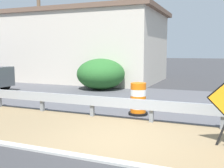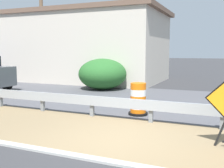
% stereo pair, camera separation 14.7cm
% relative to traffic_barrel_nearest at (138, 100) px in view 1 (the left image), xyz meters
% --- Properties ---
extents(ground_plane, '(160.00, 160.00, 0.00)m').
position_rel_traffic_barrel_nearest_xyz_m(ground_plane, '(-2.85, -0.33, -0.50)').
color(ground_plane, '#333335').
extents(median_dirt_strip, '(3.40, 120.00, 0.01)m').
position_rel_traffic_barrel_nearest_xyz_m(median_dirt_strip, '(-2.35, -0.33, -0.50)').
color(median_dirt_strip, '#7F6B4C').
rests_on(median_dirt_strip, ground).
extents(far_lane_asphalt, '(7.31, 120.00, 0.00)m').
position_rel_traffic_barrel_nearest_xyz_m(far_lane_asphalt, '(3.01, -0.33, -0.50)').
color(far_lane_asphalt, '#4C4C51').
rests_on(far_lane_asphalt, ground).
extents(curb_near_edge, '(0.20, 120.00, 0.11)m').
position_rel_traffic_barrel_nearest_xyz_m(curb_near_edge, '(-4.15, -0.33, -0.50)').
color(curb_near_edge, '#ADADA8').
rests_on(curb_near_edge, ground).
extents(guardrail_median, '(0.18, 43.09, 0.71)m').
position_rel_traffic_barrel_nearest_xyz_m(guardrail_median, '(-0.88, 1.37, 0.01)').
color(guardrail_median, '#999EA3').
rests_on(guardrail_median, ground).
extents(traffic_barrel_nearest, '(0.67, 0.67, 1.11)m').
position_rel_traffic_barrel_nearest_xyz_m(traffic_barrel_nearest, '(0.00, 0.00, 0.00)').
color(traffic_barrel_nearest, orange).
rests_on(traffic_barrel_nearest, ground).
extents(roadside_shop_near, '(7.02, 16.44, 5.09)m').
position_rel_traffic_barrel_nearest_xyz_m(roadside_shop_near, '(9.43, 9.41, 2.05)').
color(roadside_shop_near, beige).
rests_on(roadside_shop_near, ground).
extents(utility_pole_near, '(0.24, 1.80, 7.83)m').
position_rel_traffic_barrel_nearest_xyz_m(utility_pole_near, '(6.63, 9.07, 3.57)').
color(utility_pole_near, brown).
rests_on(utility_pole_near, ground).
extents(bush_roadside, '(2.77, 2.77, 1.77)m').
position_rel_traffic_barrel_nearest_xyz_m(bush_roadside, '(5.24, 3.82, 0.38)').
color(bush_roadside, '#286028').
rests_on(bush_roadside, ground).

